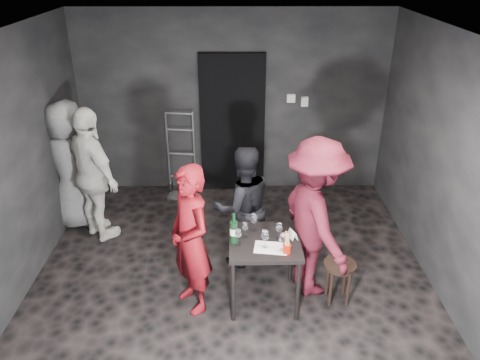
{
  "coord_description": "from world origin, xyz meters",
  "views": [
    {
      "loc": [
        0.06,
        -4.14,
        3.4
      ],
      "look_at": [
        0.1,
        0.25,
        1.22
      ],
      "focal_mm": 35.0,
      "sensor_mm": 36.0,
      "label": 1
    }
  ],
  "objects_px": {
    "server_red": "(190,236)",
    "breadstick_cup": "(287,243)",
    "bystander_cream": "(91,165)",
    "bystander_grey": "(70,156)",
    "wine_bottle": "(234,231)",
    "woman_black": "(243,208)",
    "tasting_table": "(264,248)",
    "man_maroon": "(316,206)",
    "hand_truck": "(182,180)",
    "stool": "(339,271)"
  },
  "relations": [
    {
      "from": "server_red",
      "to": "woman_black",
      "type": "distance_m",
      "value": 0.95
    },
    {
      "from": "man_maroon",
      "to": "bystander_cream",
      "type": "xyz_separation_m",
      "value": [
        -2.59,
        1.06,
        -0.02
      ]
    },
    {
      "from": "woman_black",
      "to": "wine_bottle",
      "type": "distance_m",
      "value": 0.75
    },
    {
      "from": "bystander_cream",
      "to": "tasting_table",
      "type": "bearing_deg",
      "value": -167.02
    },
    {
      "from": "bystander_grey",
      "to": "bystander_cream",
      "type": "bearing_deg",
      "value": 139.75
    },
    {
      "from": "stool",
      "to": "server_red",
      "type": "xyz_separation_m",
      "value": [
        -1.53,
        -0.06,
        0.48
      ]
    },
    {
      "from": "server_red",
      "to": "stool",
      "type": "bearing_deg",
      "value": 58.24
    },
    {
      "from": "hand_truck",
      "to": "woman_black",
      "type": "distance_m",
      "value": 2.0
    },
    {
      "from": "tasting_table",
      "to": "wine_bottle",
      "type": "bearing_deg",
      "value": -174.75
    },
    {
      "from": "server_red",
      "to": "breadstick_cup",
      "type": "relative_size",
      "value": 6.76
    },
    {
      "from": "breadstick_cup",
      "to": "man_maroon",
      "type": "bearing_deg",
      "value": 51.09
    },
    {
      "from": "tasting_table",
      "to": "breadstick_cup",
      "type": "bearing_deg",
      "value": -46.92
    },
    {
      "from": "man_maroon",
      "to": "bystander_cream",
      "type": "bearing_deg",
      "value": 48.11
    },
    {
      "from": "stool",
      "to": "server_red",
      "type": "distance_m",
      "value": 1.61
    },
    {
      "from": "woman_black",
      "to": "breadstick_cup",
      "type": "distance_m",
      "value": 1.01
    },
    {
      "from": "server_red",
      "to": "woman_black",
      "type": "height_order",
      "value": "server_red"
    },
    {
      "from": "hand_truck",
      "to": "man_maroon",
      "type": "xyz_separation_m",
      "value": [
        1.64,
        -2.22,
        0.81
      ]
    },
    {
      "from": "wine_bottle",
      "to": "breadstick_cup",
      "type": "xyz_separation_m",
      "value": [
        0.51,
        -0.19,
        -0.01
      ]
    },
    {
      "from": "woman_black",
      "to": "breadstick_cup",
      "type": "relative_size",
      "value": 5.78
    },
    {
      "from": "tasting_table",
      "to": "bystander_grey",
      "type": "bearing_deg",
      "value": 147.06
    },
    {
      "from": "man_maroon",
      "to": "breadstick_cup",
      "type": "xyz_separation_m",
      "value": [
        -0.33,
        -0.41,
        -0.18
      ]
    },
    {
      "from": "tasting_table",
      "to": "man_maroon",
      "type": "bearing_deg",
      "value": 20.0
    },
    {
      "from": "bystander_cream",
      "to": "hand_truck",
      "type": "bearing_deg",
      "value": -85.05
    },
    {
      "from": "stool",
      "to": "man_maroon",
      "type": "height_order",
      "value": "man_maroon"
    },
    {
      "from": "tasting_table",
      "to": "stool",
      "type": "bearing_deg",
      "value": -1.01
    },
    {
      "from": "bystander_grey",
      "to": "breadstick_cup",
      "type": "xyz_separation_m",
      "value": [
        2.63,
        -1.79,
        -0.14
      ]
    },
    {
      "from": "man_maroon",
      "to": "bystander_grey",
      "type": "bearing_deg",
      "value": 45.42
    },
    {
      "from": "server_red",
      "to": "woman_black",
      "type": "relative_size",
      "value": 1.17
    },
    {
      "from": "bystander_cream",
      "to": "breadstick_cup",
      "type": "bearing_deg",
      "value": -168.7
    },
    {
      "from": "hand_truck",
      "to": "wine_bottle",
      "type": "relative_size",
      "value": 3.91
    },
    {
      "from": "hand_truck",
      "to": "breadstick_cup",
      "type": "xyz_separation_m",
      "value": [
        1.31,
        -2.63,
        0.63
      ]
    },
    {
      "from": "hand_truck",
      "to": "server_red",
      "type": "height_order",
      "value": "server_red"
    },
    {
      "from": "wine_bottle",
      "to": "breadstick_cup",
      "type": "distance_m",
      "value": 0.55
    },
    {
      "from": "wine_bottle",
      "to": "stool",
      "type": "bearing_deg",
      "value": 0.76
    },
    {
      "from": "wine_bottle",
      "to": "woman_black",
      "type": "bearing_deg",
      "value": 82.19
    },
    {
      "from": "server_red",
      "to": "breadstick_cup",
      "type": "height_order",
      "value": "server_red"
    },
    {
      "from": "bystander_cream",
      "to": "woman_black",
      "type": "bearing_deg",
      "value": -152.44
    },
    {
      "from": "server_red",
      "to": "bystander_cream",
      "type": "bearing_deg",
      "value": -169.26
    },
    {
      "from": "server_red",
      "to": "bystander_grey",
      "type": "height_order",
      "value": "bystander_grey"
    },
    {
      "from": "stool",
      "to": "server_red",
      "type": "relative_size",
      "value": 0.27
    },
    {
      "from": "bystander_grey",
      "to": "breadstick_cup",
      "type": "relative_size",
      "value": 7.92
    },
    {
      "from": "bystander_cream",
      "to": "bystander_grey",
      "type": "relative_size",
      "value": 1.02
    },
    {
      "from": "man_maroon",
      "to": "bystander_grey",
      "type": "relative_size",
      "value": 1.04
    },
    {
      "from": "bystander_cream",
      "to": "bystander_grey",
      "type": "height_order",
      "value": "bystander_cream"
    },
    {
      "from": "tasting_table",
      "to": "stool",
      "type": "xyz_separation_m",
      "value": [
        0.79,
        -0.01,
        -0.28
      ]
    },
    {
      "from": "wine_bottle",
      "to": "man_maroon",
      "type": "bearing_deg",
      "value": 14.78
    },
    {
      "from": "server_red",
      "to": "man_maroon",
      "type": "bearing_deg",
      "value": 67.87
    },
    {
      "from": "server_red",
      "to": "bystander_grey",
      "type": "bearing_deg",
      "value": -168.37
    },
    {
      "from": "tasting_table",
      "to": "breadstick_cup",
      "type": "xyz_separation_m",
      "value": [
        0.2,
        -0.22,
        0.21
      ]
    },
    {
      "from": "wine_bottle",
      "to": "hand_truck",
      "type": "bearing_deg",
      "value": 108.11
    }
  ]
}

